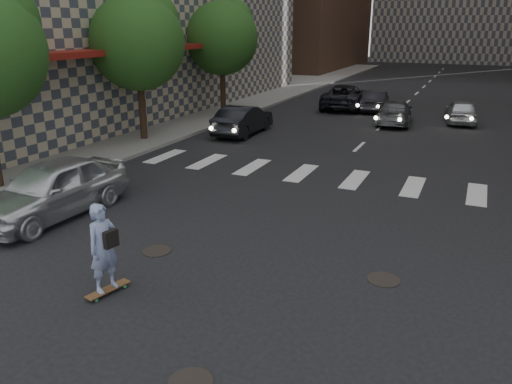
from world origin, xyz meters
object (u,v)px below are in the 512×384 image
at_px(traffic_car_b, 395,112).
at_px(tree_c, 224,35).
at_px(traffic_car_d, 461,111).
at_px(traffic_car_e, 375,101).
at_px(tree_b, 140,38).
at_px(skateboarder, 104,248).
at_px(silver_sedan, 52,189).
at_px(traffic_car_a, 243,120).
at_px(traffic_car_c, 345,97).

bearing_deg(traffic_car_b, tree_c, 1.24).
relative_size(traffic_car_d, traffic_car_e, 1.00).
distance_m(tree_b, traffic_car_e, 15.73).
bearing_deg(traffic_car_d, tree_b, 32.27).
distance_m(tree_c, skateboarder, 21.75).
bearing_deg(silver_sedan, traffic_car_e, 79.88).
relative_size(silver_sedan, traffic_car_a, 1.10).
bearing_deg(traffic_car_a, traffic_car_c, -105.46).
bearing_deg(traffic_car_c, traffic_car_a, 69.46).
distance_m(traffic_car_b, traffic_car_d, 3.77).
bearing_deg(traffic_car_d, tree_c, 5.13).
bearing_deg(traffic_car_b, traffic_car_c, -51.71).
bearing_deg(traffic_car_a, traffic_car_e, -116.55).
xyz_separation_m(skateboarder, traffic_car_a, (-4.20, 15.21, -0.30)).
bearing_deg(traffic_car_a, skateboarder, 104.39).
height_order(tree_b, traffic_car_d, tree_b).
bearing_deg(tree_c, traffic_car_d, 12.14).
bearing_deg(tree_b, traffic_car_a, 42.41).
bearing_deg(traffic_car_b, skateboarder, 79.04).
bearing_deg(silver_sedan, tree_b, 112.42).
height_order(tree_b, traffic_car_e, tree_b).
distance_m(tree_b, tree_c, 8.00).
relative_size(tree_b, traffic_car_e, 1.70).
height_order(skateboarder, traffic_car_e, skateboarder).
xyz_separation_m(traffic_car_d, traffic_car_e, (-5.15, 2.01, -0.02)).
distance_m(skateboarder, traffic_car_e, 24.88).
height_order(tree_b, tree_c, same).
distance_m(traffic_car_c, traffic_car_d, 7.56).
distance_m(tree_c, traffic_car_b, 10.78).
bearing_deg(traffic_car_e, tree_b, 53.04).
bearing_deg(traffic_car_d, silver_sedan, 56.73).
height_order(tree_b, traffic_car_a, tree_b).
height_order(silver_sedan, traffic_car_b, silver_sedan).
xyz_separation_m(tree_b, skateboarder, (7.71, -12.01, -3.63)).
xyz_separation_m(tree_b, tree_c, (0.00, 8.00, 0.00)).
relative_size(traffic_car_b, traffic_car_c, 0.81).
xyz_separation_m(skateboarder, traffic_car_e, (0.40, 24.87, -0.38)).
bearing_deg(silver_sedan, traffic_car_c, 85.14).
bearing_deg(traffic_car_b, tree_b, 37.45).
bearing_deg(tree_b, silver_sedan, -69.54).
xyz_separation_m(tree_c, traffic_car_b, (9.95, 1.07, -4.01)).
relative_size(skateboarder, traffic_car_d, 0.50).
height_order(tree_b, traffic_car_c, tree_b).
distance_m(tree_b, traffic_car_c, 15.04).
distance_m(traffic_car_c, traffic_car_e, 2.07).
relative_size(tree_c, traffic_car_a, 1.51).
relative_size(skateboarder, traffic_car_a, 0.44).
distance_m(tree_c, traffic_car_c, 8.89).
relative_size(tree_b, traffic_car_d, 1.70).
relative_size(skateboarder, traffic_car_c, 0.35).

